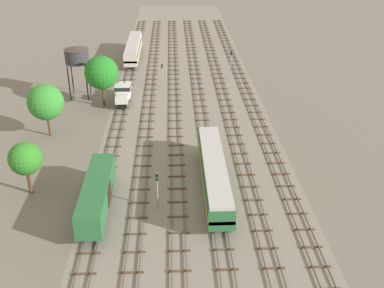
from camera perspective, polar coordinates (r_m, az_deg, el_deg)
The scene contains 19 objects.
ground_plane at distance 89.76m, azimuth -0.66°, elevation 6.06°, with size 480.00×480.00×0.00m, color slate.
ballast_bed at distance 89.76m, azimuth -0.66°, elevation 6.06°, with size 26.97×176.00×0.01m, color gray.
track_far_left at distance 91.05m, azimuth -7.97°, elevation 6.20°, with size 2.40×126.00×0.29m.
track_left at distance 90.71m, azimuth -5.06°, elevation 6.28°, with size 2.40×126.00×0.29m.
track_centre_left at distance 90.61m, azimuth -2.14°, elevation 6.34°, with size 2.40×126.00×0.29m.
track_centre at distance 90.74m, azimuth 0.78°, elevation 6.39°, with size 2.40×126.00×0.29m.
track_centre_right at distance 91.10m, azimuth 3.69°, elevation 6.42°, with size 2.40×126.00×0.29m.
track_right at distance 91.69m, azimuth 6.56°, elevation 6.43°, with size 2.40×126.00×0.29m.
freight_boxcar_far_left_nearest at distance 55.31m, azimuth -11.40°, elevation -5.84°, with size 2.87×14.00×3.60m.
diesel_railcar_centre_near at distance 58.11m, azimuth 2.69°, elevation -3.39°, with size 2.96×20.50×3.80m.
shunter_loco_far_left_mid at distance 86.01m, azimuth -8.30°, elevation 6.26°, with size 2.74×8.46×3.10m.
diesel_railcar_far_left_midfar at distance 111.63m, azimuth -7.09°, elevation 11.45°, with size 2.96×20.50×3.80m.
water_tower at distance 88.41m, azimuth -13.75°, elevation 10.34°, with size 4.45×4.45×9.47m.
signal_post_nearest at distance 92.42m, azimuth -3.63°, elevation 8.66°, with size 0.28×0.47×4.82m.
signal_post_near at distance 54.44m, azimuth -4.24°, elevation -5.09°, with size 0.28×0.47×4.83m.
signal_post_mid at distance 96.92m, azimuth 4.69°, elevation 9.91°, with size 0.28×0.47×5.99m.
lineside_tree_0 at distance 74.33m, azimuth -17.26°, elevation 4.83°, with size 5.47×5.47×8.23m.
lineside_tree_1 at distance 59.93m, azimuth -19.48°, elevation -1.70°, with size 4.07×4.07×6.81m.
lineside_tree_2 at distance 83.46m, azimuth -10.88°, elevation 8.44°, with size 5.83×5.83×9.10m.
Camera 1 is at (-2.56, -27.89, 31.81)m, focal length 44.19 mm.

